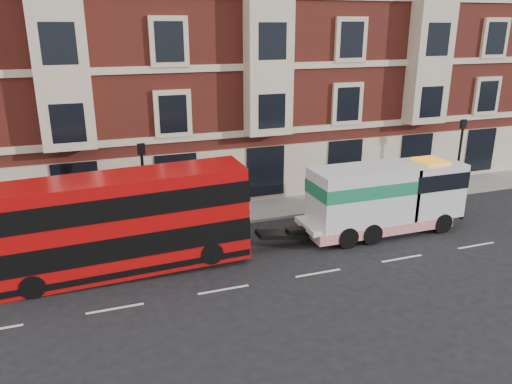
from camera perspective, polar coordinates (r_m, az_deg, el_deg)
ground at (r=20.66m, az=7.13°, el=-9.19°), size 120.00×120.00×0.00m
sidewalk at (r=26.94m, az=0.05°, el=-2.09°), size 90.00×3.00×0.15m
victorian_terrace at (r=32.51m, az=-3.77°, el=19.39°), size 45.00×12.00×20.40m
lamp_post_west at (r=23.61m, az=-12.72°, el=1.11°), size 0.35×0.15×4.35m
lamp_post_east at (r=31.14m, az=22.27°, el=4.37°), size 0.35×0.15×4.35m
double_decker_bus at (r=20.48m, az=-15.17°, el=-3.36°), size 10.04×2.30×4.06m
tow_truck at (r=24.42m, az=14.25°, el=-0.65°), size 8.04×2.37×3.35m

